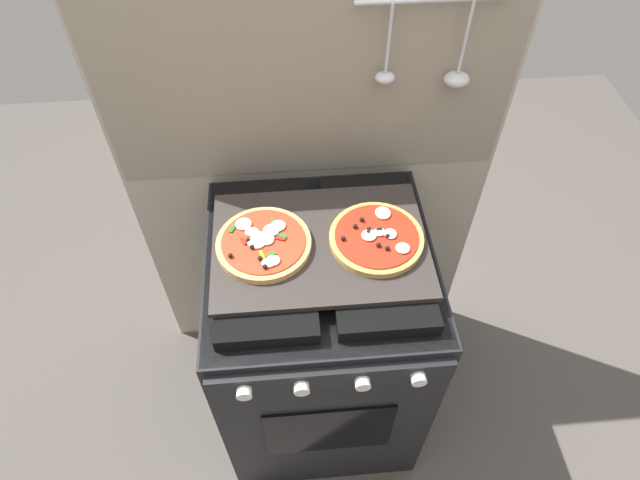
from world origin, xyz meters
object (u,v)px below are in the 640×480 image
at_px(stove, 320,337).
at_px(baking_tray, 320,245).
at_px(pizza_right, 377,238).
at_px(pizza_left, 264,243).

xyz_separation_m(stove, baking_tray, (0.00, 0.00, 0.46)).
height_order(baking_tray, pizza_right, pizza_right).
distance_m(stove, pizza_left, 0.50).
relative_size(baking_tray, pizza_right, 2.28).
bearing_deg(stove, pizza_right, -1.67).
height_order(pizza_left, pizza_right, same).
bearing_deg(pizza_left, stove, -0.83).
relative_size(stove, pizza_right, 3.80).
bearing_deg(pizza_right, baking_tray, 177.66).
xyz_separation_m(stove, pizza_left, (-0.14, 0.00, 0.48)).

